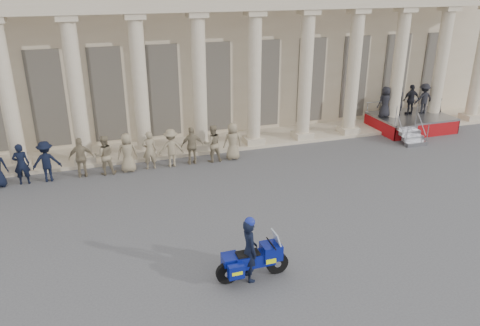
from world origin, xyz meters
TOP-DOWN VIEW (x-y plane):
  - ground at (0.00, 0.00)m, footprint 90.00×90.00m
  - building at (-0.00, 14.74)m, footprint 40.00×12.50m
  - officer_rank at (-6.46, 6.64)m, footprint 18.57×0.63m
  - reviewing_stand at (12.83, 7.83)m, footprint 3.98×3.84m
  - motorcycle at (0.29, -2.07)m, footprint 2.07×0.84m
  - rider at (0.18, -2.07)m, footprint 0.43×0.66m

SIDE VIEW (x-z plane):
  - ground at x=0.00m, z-range 0.00..0.00m
  - motorcycle at x=0.29m, z-range -0.09..1.24m
  - officer_rank at x=-6.46m, z-range 0.00..1.67m
  - rider at x=0.18m, z-range -0.01..1.87m
  - reviewing_stand at x=12.83m, z-range 0.08..2.49m
  - building at x=0.00m, z-range 0.02..9.02m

